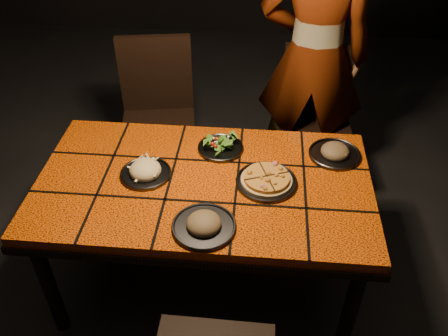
# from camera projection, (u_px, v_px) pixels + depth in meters

# --- Properties ---
(room_shell) EXTENTS (6.04, 7.04, 3.08)m
(room_shell) POSITION_uv_depth(u_px,v_px,m) (198.00, 30.00, 1.79)
(room_shell) COLOR black
(room_shell) RESTS_ON ground
(dining_table) EXTENTS (1.62, 0.92, 0.75)m
(dining_table) POSITION_uv_depth(u_px,v_px,m) (204.00, 192.00, 2.32)
(dining_table) COLOR #E14F07
(dining_table) RESTS_ON ground
(chair_far_left) EXTENTS (0.54, 0.54, 1.03)m
(chair_far_left) POSITION_uv_depth(u_px,v_px,m) (158.00, 108.00, 3.07)
(chair_far_left) COLOR black
(chair_far_left) RESTS_ON ground
(chair_far_right) EXTENTS (0.47, 0.47, 0.99)m
(chair_far_right) POSITION_uv_depth(u_px,v_px,m) (316.00, 113.00, 3.07)
(chair_far_right) COLOR black
(chair_far_right) RESTS_ON ground
(diner) EXTENTS (0.71, 0.49, 1.86)m
(diner) POSITION_uv_depth(u_px,v_px,m) (314.00, 57.00, 2.88)
(diner) COLOR brown
(diner) RESTS_ON ground
(plate_pizza) EXTENTS (0.31, 0.31, 0.04)m
(plate_pizza) POSITION_uv_depth(u_px,v_px,m) (266.00, 180.00, 2.24)
(plate_pizza) COLOR #37383C
(plate_pizza) RESTS_ON dining_table
(plate_pasta) EXTENTS (0.25, 0.25, 0.08)m
(plate_pasta) POSITION_uv_depth(u_px,v_px,m) (145.00, 171.00, 2.28)
(plate_pasta) COLOR #37383C
(plate_pasta) RESTS_ON dining_table
(plate_salad) EXTENTS (0.24, 0.24, 0.07)m
(plate_salad) POSITION_uv_depth(u_px,v_px,m) (221.00, 145.00, 2.44)
(plate_salad) COLOR #37383C
(plate_salad) RESTS_ON dining_table
(plate_mushroom_a) EXTENTS (0.28, 0.28, 0.09)m
(plate_mushroom_a) POSITION_uv_depth(u_px,v_px,m) (204.00, 224.00, 2.01)
(plate_mushroom_a) COLOR #37383C
(plate_mushroom_a) RESTS_ON dining_table
(plate_mushroom_b) EXTENTS (0.26, 0.26, 0.09)m
(plate_mushroom_b) POSITION_uv_depth(u_px,v_px,m) (335.00, 152.00, 2.40)
(plate_mushroom_b) COLOR #37383C
(plate_mushroom_b) RESTS_ON dining_table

